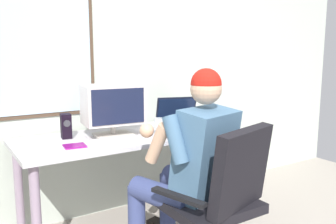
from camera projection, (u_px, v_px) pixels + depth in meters
The scene contains 9 objects.
wall_rear at pixel (113, 58), 3.03m from camera, with size 5.72×0.08×2.65m.
desk at pixel (132, 146), 2.78m from camera, with size 1.73×0.69×0.75m.
office_chair at pixel (222, 192), 2.13m from camera, with size 0.69×0.62×0.96m.
person_seated at pixel (188, 163), 2.29m from camera, with size 0.64×0.85×1.28m.
crt_monitor at pixel (113, 105), 2.66m from camera, with size 0.45×0.31×0.39m.
laptop at pixel (179, 119), 3.05m from camera, with size 0.44×0.43×0.24m.
wine_glass at pixel (159, 124), 2.71m from camera, with size 0.07×0.07×0.13m.
desk_speaker at pixel (66, 126), 2.62m from camera, with size 0.08×0.10×0.18m.
cd_case at pixel (75, 146), 2.39m from camera, with size 0.15×0.14×0.01m.
Camera 1 is at (-1.29, -0.76, 1.37)m, focal length 38.24 mm.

